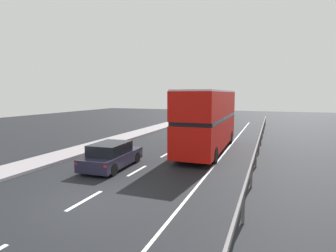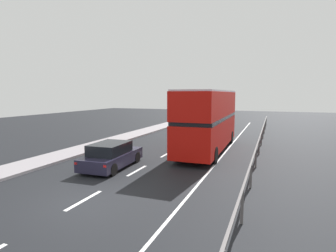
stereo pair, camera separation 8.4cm
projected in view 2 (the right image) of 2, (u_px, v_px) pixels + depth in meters
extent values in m
cube|color=black|center=(84.00, 202.00, 10.36)|extent=(73.94, 120.00, 0.10)
cube|color=silver|center=(84.00, 200.00, 10.38)|extent=(0.16, 2.09, 0.01)
cube|color=silver|center=(137.00, 171.00, 14.38)|extent=(0.16, 2.09, 0.01)
cube|color=silver|center=(167.00, 154.00, 18.39)|extent=(0.16, 2.09, 0.01)
cube|color=silver|center=(186.00, 143.00, 22.39)|extent=(0.16, 2.09, 0.01)
cube|color=silver|center=(199.00, 136.00, 26.40)|extent=(0.16, 2.09, 0.01)
cube|color=silver|center=(209.00, 130.00, 30.40)|extent=(0.16, 2.09, 0.01)
cube|color=silver|center=(217.00, 126.00, 34.41)|extent=(0.16, 2.09, 0.01)
cube|color=silver|center=(223.00, 123.00, 38.41)|extent=(0.16, 2.09, 0.01)
cube|color=silver|center=(221.00, 157.00, 17.40)|extent=(0.12, 46.00, 0.01)
cube|color=#544F50|center=(258.00, 143.00, 16.46)|extent=(0.08, 42.00, 0.08)
cylinder|color=#544F50|center=(242.00, 207.00, 8.43)|extent=(0.10, 0.10, 1.11)
cylinder|color=#544F50|center=(251.00, 176.00, 11.67)|extent=(0.10, 0.10, 1.11)
cylinder|color=#544F50|center=(256.00, 158.00, 14.91)|extent=(0.10, 0.10, 1.11)
cylinder|color=#544F50|center=(259.00, 146.00, 18.15)|extent=(0.10, 0.10, 1.11)
cylinder|color=#544F50|center=(261.00, 139.00, 21.39)|extent=(0.10, 0.10, 1.11)
cylinder|color=#544F50|center=(263.00, 133.00, 24.63)|extent=(0.10, 0.10, 1.11)
cylinder|color=#544F50|center=(264.00, 128.00, 27.87)|extent=(0.10, 0.10, 1.11)
cylinder|color=#544F50|center=(265.00, 125.00, 31.11)|extent=(0.10, 0.10, 1.11)
cylinder|color=#544F50|center=(266.00, 122.00, 34.35)|extent=(0.10, 0.10, 1.11)
cube|color=red|center=(208.00, 133.00, 19.29)|extent=(2.56, 10.16, 1.92)
cube|color=black|center=(209.00, 117.00, 19.16)|extent=(2.58, 9.75, 0.24)
cube|color=red|center=(209.00, 104.00, 19.05)|extent=(2.56, 10.16, 1.68)
cube|color=silver|center=(209.00, 91.00, 18.94)|extent=(2.51, 9.96, 0.10)
cube|color=black|center=(220.00, 124.00, 23.97)|extent=(2.19, 0.07, 1.35)
cube|color=yellow|center=(221.00, 97.00, 23.69)|extent=(1.46, 0.06, 0.28)
cylinder|color=black|center=(204.00, 136.00, 23.18)|extent=(0.29, 1.00, 1.00)
cylinder|color=black|center=(231.00, 137.00, 22.40)|extent=(0.29, 1.00, 1.00)
cylinder|color=black|center=(178.00, 152.00, 16.55)|extent=(0.29, 1.00, 1.00)
cylinder|color=black|center=(214.00, 155.00, 15.77)|extent=(0.29, 1.00, 1.00)
cube|color=#1F1D30|center=(112.00, 158.00, 14.99)|extent=(2.03, 4.26, 0.64)
cube|color=black|center=(110.00, 148.00, 14.72)|extent=(1.72, 2.37, 0.59)
cube|color=red|center=(76.00, 163.00, 13.29)|extent=(0.16, 0.07, 0.12)
cube|color=red|center=(105.00, 166.00, 12.78)|extent=(0.16, 0.07, 0.12)
cylinder|color=black|center=(112.00, 155.00, 16.58)|extent=(0.23, 0.65, 0.64)
cylinder|color=black|center=(137.00, 157.00, 16.06)|extent=(0.23, 0.65, 0.64)
cylinder|color=black|center=(84.00, 167.00, 13.97)|extent=(0.23, 0.65, 0.64)
cylinder|color=black|center=(113.00, 170.00, 13.44)|extent=(0.23, 0.65, 0.64)
cube|color=black|center=(201.00, 122.00, 34.30)|extent=(1.91, 4.34, 0.64)
cube|color=black|center=(201.00, 118.00, 34.03)|extent=(1.64, 2.41, 0.55)
cube|color=red|center=(190.00, 122.00, 32.66)|extent=(0.16, 0.07, 0.12)
cube|color=red|center=(203.00, 123.00, 32.05)|extent=(0.16, 0.07, 0.12)
cylinder|color=black|center=(198.00, 122.00, 35.95)|extent=(0.22, 0.65, 0.64)
cylinder|color=black|center=(210.00, 123.00, 35.32)|extent=(0.22, 0.65, 0.64)
cylinder|color=black|center=(192.00, 125.00, 33.32)|extent=(0.22, 0.65, 0.64)
cylinder|color=black|center=(204.00, 125.00, 32.69)|extent=(0.22, 0.65, 0.64)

